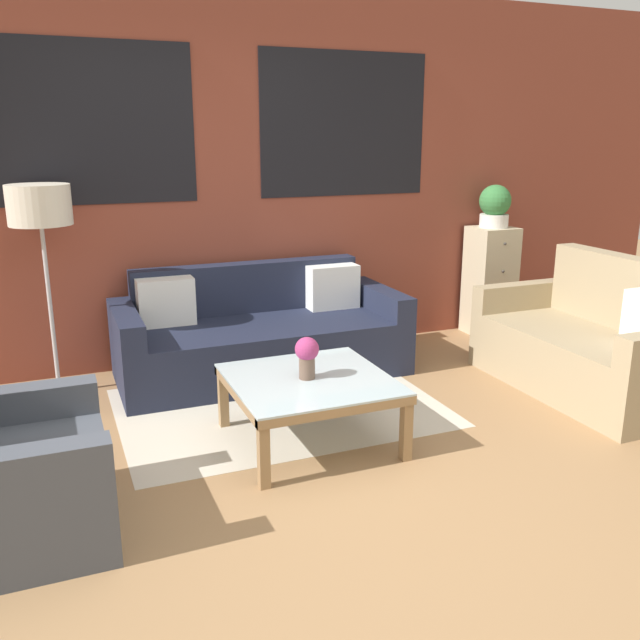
# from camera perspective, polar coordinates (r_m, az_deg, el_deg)

# --- Properties ---
(ground_plane) EXTENTS (16.00, 16.00, 0.00)m
(ground_plane) POSITION_cam_1_polar(r_m,az_deg,el_deg) (3.44, 3.76, -14.81)
(ground_plane) COLOR #9E754C
(wall_back_brick) EXTENTS (8.40, 0.09, 2.80)m
(wall_back_brick) POSITION_cam_1_polar(r_m,az_deg,el_deg) (5.28, -7.79, 11.77)
(wall_back_brick) COLOR brown
(wall_back_brick) RESTS_ON ground_plane
(rug) EXTENTS (2.04, 1.48, 0.00)m
(rug) POSITION_cam_1_polar(r_m,az_deg,el_deg) (4.48, -3.45, -7.34)
(rug) COLOR beige
(rug) RESTS_ON ground_plane
(couch_dark) EXTENTS (2.08, 0.88, 0.78)m
(couch_dark) POSITION_cam_1_polar(r_m,az_deg,el_deg) (5.04, -5.06, -1.41)
(couch_dark) COLOR #1E2338
(couch_dark) RESTS_ON ground_plane
(settee_vintage) EXTENTS (0.80, 1.54, 0.92)m
(settee_vintage) POSITION_cam_1_polar(r_m,az_deg,el_deg) (5.03, 21.86, -2.13)
(settee_vintage) COLOR tan
(settee_vintage) RESTS_ON ground_plane
(armchair_corner) EXTENTS (0.80, 0.87, 0.84)m
(armchair_corner) POSITION_cam_1_polar(r_m,az_deg,el_deg) (3.33, -25.08, -12.04)
(armchair_corner) COLOR #474C56
(armchair_corner) RESTS_ON ground_plane
(coffee_table) EXTENTS (0.89, 0.89, 0.39)m
(coffee_table) POSITION_cam_1_polar(r_m,az_deg,el_deg) (3.87, -0.89, -5.70)
(coffee_table) COLOR silver
(coffee_table) RESTS_ON ground_plane
(floor_lamp) EXTENTS (0.40, 0.40, 1.42)m
(floor_lamp) POSITION_cam_1_polar(r_m,az_deg,el_deg) (4.77, -22.50, 8.24)
(floor_lamp) COLOR #B2B2B7
(floor_lamp) RESTS_ON ground_plane
(drawer_cabinet) EXTENTS (0.36, 0.36, 0.95)m
(drawer_cabinet) POSITION_cam_1_polar(r_m,az_deg,el_deg) (6.17, 14.10, 3.21)
(drawer_cabinet) COLOR #C6B793
(drawer_cabinet) RESTS_ON ground_plane
(potted_plant) EXTENTS (0.27, 0.27, 0.36)m
(potted_plant) POSITION_cam_1_polar(r_m,az_deg,el_deg) (6.07, 14.51, 9.30)
(potted_plant) COLOR silver
(potted_plant) RESTS_ON drawer_cabinet
(flower_vase) EXTENTS (0.14, 0.14, 0.24)m
(flower_vase) POSITION_cam_1_polar(r_m,az_deg,el_deg) (3.80, -1.11, -2.92)
(flower_vase) COLOR brown
(flower_vase) RESTS_ON coffee_table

